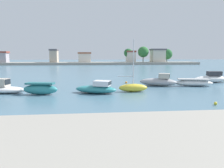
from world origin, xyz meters
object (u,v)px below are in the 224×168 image
(moored_boat_8, at_px, (212,78))
(mooring_buoy_1, at_px, (126,82))
(mooring_buoy_3, at_px, (215,103))
(moored_boat_4, at_px, (97,88))
(moored_boat_6, at_px, (159,81))
(moored_boat_3, at_px, (40,89))
(moored_boat_5, at_px, (133,87))
(moored_boat_2, at_px, (2,88))
(moored_boat_7, at_px, (193,83))

(moored_boat_8, distance_m, mooring_buoy_1, 13.15)
(moored_boat_8, xyz_separation_m, mooring_buoy_3, (-7.98, -13.94, -0.50))
(moored_boat_4, xyz_separation_m, moored_boat_6, (8.52, 4.74, 0.08))
(mooring_buoy_3, bearing_deg, moored_boat_4, 146.00)
(moored_boat_3, height_order, moored_boat_5, moored_boat_5)
(moored_boat_5, xyz_separation_m, moored_boat_6, (4.39, 4.27, 0.10))
(moored_boat_2, height_order, moored_boat_3, moored_boat_2)
(moored_boat_7, bearing_deg, mooring_buoy_1, 170.61)
(moored_boat_8, bearing_deg, moored_boat_4, -156.73)
(moored_boat_4, bearing_deg, moored_boat_7, 37.30)
(moored_boat_3, relative_size, moored_boat_5, 0.65)
(moored_boat_4, distance_m, moored_boat_7, 13.74)
(moored_boat_5, relative_size, mooring_buoy_1, 18.85)
(moored_boat_4, distance_m, mooring_buoy_3, 11.70)
(moored_boat_2, xyz_separation_m, moored_boat_4, (10.32, -1.15, -0.01))
(moored_boat_7, distance_m, mooring_buoy_1, 9.25)
(moored_boat_6, distance_m, moored_boat_8, 9.53)
(moored_boat_2, distance_m, mooring_buoy_3, 21.45)
(moored_boat_2, height_order, mooring_buoy_1, moored_boat_2)
(moored_boat_4, relative_size, moored_boat_8, 0.94)
(moored_boat_2, height_order, moored_boat_4, moored_boat_2)
(moored_boat_6, height_order, moored_boat_7, moored_boat_6)
(moored_boat_2, height_order, moored_boat_7, moored_boat_2)
(moored_boat_2, bearing_deg, mooring_buoy_1, 35.90)
(moored_boat_2, xyz_separation_m, mooring_buoy_1, (14.86, 6.41, -0.38))
(moored_boat_6, bearing_deg, moored_boat_2, -147.22)
(moored_boat_2, height_order, mooring_buoy_3, moored_boat_2)
(moored_boat_5, height_order, moored_boat_7, moored_boat_5)
(moored_boat_3, bearing_deg, mooring_buoy_1, 46.42)
(moored_boat_5, relative_size, moored_boat_6, 1.12)
(moored_boat_2, bearing_deg, moored_boat_8, 25.13)
(moored_boat_2, distance_m, moored_boat_7, 23.61)
(moored_boat_7, xyz_separation_m, moored_boat_8, (4.57, 3.29, 0.17))
(moored_boat_3, height_order, moored_boat_7, moored_boat_3)
(moored_boat_5, bearing_deg, mooring_buoy_1, 89.37)
(moored_boat_3, distance_m, moored_boat_6, 15.29)
(moored_boat_4, xyz_separation_m, mooring_buoy_3, (9.70, -6.54, -0.39))
(moored_boat_4, bearing_deg, moored_boat_2, -166.46)
(moored_boat_3, distance_m, moored_boat_5, 10.09)
(moored_boat_8, bearing_deg, mooring_buoy_3, -119.22)
(mooring_buoy_1, bearing_deg, moored_boat_5, -93.34)
(moored_boat_5, bearing_deg, moored_boat_8, 29.76)
(moored_boat_7, bearing_deg, moored_boat_2, -160.24)
(moored_boat_2, height_order, moored_boat_8, moored_boat_8)
(moored_boat_5, xyz_separation_m, mooring_buoy_3, (5.57, -7.02, -0.37))
(moored_boat_2, distance_m, moored_boat_6, 19.18)
(moored_boat_8, bearing_deg, moored_boat_2, -166.87)
(moored_boat_7, height_order, mooring_buoy_3, moored_boat_7)
(moored_boat_2, distance_m, moored_boat_3, 4.60)
(moored_boat_3, height_order, mooring_buoy_1, moored_boat_3)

